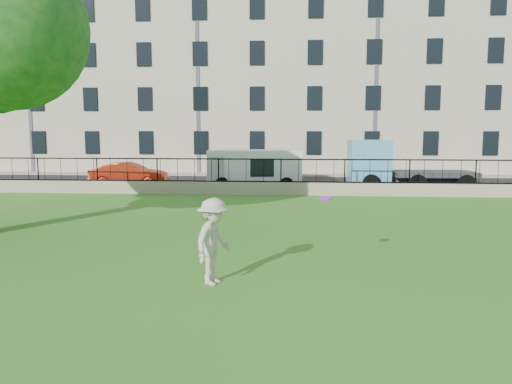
# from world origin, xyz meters

# --- Properties ---
(ground) EXTENTS (120.00, 120.00, 0.00)m
(ground) POSITION_xyz_m (0.00, 0.00, 0.00)
(ground) COLOR #2F6D19
(ground) RESTS_ON ground
(retaining_wall) EXTENTS (50.00, 0.40, 0.60)m
(retaining_wall) POSITION_xyz_m (0.00, 12.00, 0.30)
(retaining_wall) COLOR gray
(retaining_wall) RESTS_ON ground
(iron_railing) EXTENTS (50.00, 0.05, 1.13)m
(iron_railing) POSITION_xyz_m (0.00, 12.00, 1.15)
(iron_railing) COLOR black
(iron_railing) RESTS_ON retaining_wall
(street) EXTENTS (60.00, 9.00, 0.01)m
(street) POSITION_xyz_m (0.00, 16.70, 0.01)
(street) COLOR black
(street) RESTS_ON ground
(sidewalk) EXTENTS (60.00, 1.40, 0.12)m
(sidewalk) POSITION_xyz_m (0.00, 21.90, 0.06)
(sidewalk) COLOR gray
(sidewalk) RESTS_ON ground
(building_row) EXTENTS (56.40, 10.40, 13.80)m
(building_row) POSITION_xyz_m (0.00, 27.57, 6.92)
(building_row) COLOR #C2B39A
(building_row) RESTS_ON ground
(man) EXTENTS (0.98, 1.28, 1.74)m
(man) POSITION_xyz_m (-0.97, -1.98, 0.87)
(man) COLOR beige
(man) RESTS_ON ground
(frisbee) EXTENTS (0.31, 0.32, 0.12)m
(frisbee) POSITION_xyz_m (1.30, -1.02, 1.63)
(frisbee) COLOR purple
(red_sedan) EXTENTS (4.17, 1.65, 1.35)m
(red_sedan) POSITION_xyz_m (-8.20, 14.40, 0.67)
(red_sedan) COLOR red
(red_sedan) RESTS_ON street
(white_van) EXTENTS (4.94, 2.16, 2.03)m
(white_van) POSITION_xyz_m (-1.45, 14.40, 1.02)
(white_van) COLOR white
(white_van) RESTS_ON street
(blue_truck) EXTENTS (6.14, 2.27, 2.56)m
(blue_truck) POSITION_xyz_m (6.50, 14.40, 1.28)
(blue_truck) COLOR #5EA8DD
(blue_truck) RESTS_ON street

